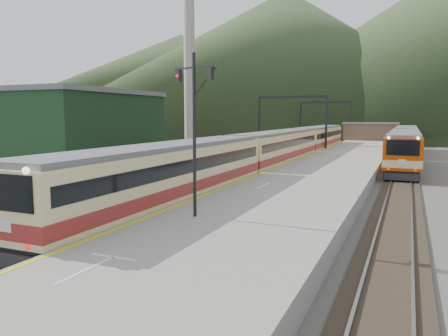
% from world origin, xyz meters
% --- Properties ---
extents(track_main, '(2.60, 200.00, 0.23)m').
position_xyz_m(track_main, '(0.00, 40.00, 0.07)').
color(track_main, black).
rests_on(track_main, ground).
extents(track_far, '(2.60, 200.00, 0.23)m').
position_xyz_m(track_far, '(-5.00, 40.00, 0.07)').
color(track_far, black).
rests_on(track_far, ground).
extents(track_second, '(2.60, 200.00, 0.23)m').
position_xyz_m(track_second, '(11.50, 40.00, 0.07)').
color(track_second, black).
rests_on(track_second, ground).
extents(platform, '(8.00, 100.00, 1.00)m').
position_xyz_m(platform, '(5.60, 38.00, 0.50)').
color(platform, gray).
rests_on(platform, ground).
extents(gantry_near, '(9.55, 0.25, 8.00)m').
position_xyz_m(gantry_near, '(-2.85, 55.00, 5.59)').
color(gantry_near, black).
rests_on(gantry_near, ground).
extents(gantry_far, '(9.55, 0.25, 8.00)m').
position_xyz_m(gantry_far, '(-2.85, 80.00, 5.59)').
color(gantry_far, black).
rests_on(gantry_far, ground).
extents(warehouse, '(14.50, 20.50, 8.60)m').
position_xyz_m(warehouse, '(-28.00, 42.00, 4.32)').
color(warehouse, black).
rests_on(warehouse, ground).
extents(smokestack, '(1.80, 1.80, 30.00)m').
position_xyz_m(smokestack, '(-22.00, 62.00, 15.00)').
color(smokestack, '#9E998E').
rests_on(smokestack, ground).
extents(station_shed, '(9.40, 4.40, 3.10)m').
position_xyz_m(station_shed, '(5.60, 78.00, 2.57)').
color(station_shed, brown).
rests_on(station_shed, platform).
extents(hill_a, '(180.00, 180.00, 60.00)m').
position_xyz_m(hill_a, '(-40.00, 190.00, 30.00)').
color(hill_a, '#2D4121').
rests_on(hill_a, ground).
extents(hill_d, '(200.00, 200.00, 55.00)m').
position_xyz_m(hill_d, '(-120.00, 240.00, 27.50)').
color(hill_d, '#2D4121').
rests_on(hill_d, ground).
extents(main_train, '(3.11, 63.80, 3.80)m').
position_xyz_m(main_train, '(0.00, 38.55, 2.13)').
color(main_train, '#D8C589').
rests_on(main_train, track_main).
extents(second_train, '(2.92, 39.82, 3.57)m').
position_xyz_m(second_train, '(11.50, 52.84, 2.01)').
color(second_train, '#B63902').
rests_on(second_train, track_second).
extents(signal_mast, '(2.12, 0.78, 6.83)m').
position_xyz_m(signal_mast, '(3.64, 13.03, 5.17)').
color(signal_mast, black).
rests_on(signal_mast, platform).
extents(short_signal_b, '(0.24, 0.19, 2.27)m').
position_xyz_m(short_signal_b, '(-2.84, 35.03, 1.46)').
color(short_signal_b, black).
rests_on(short_signal_b, ground).
extents(short_signal_c, '(0.23, 0.17, 2.27)m').
position_xyz_m(short_signal_c, '(-7.67, 15.37, 1.46)').
color(short_signal_c, black).
rests_on(short_signal_c, ground).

